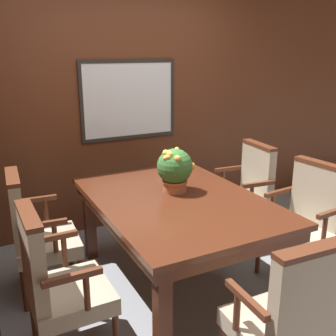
# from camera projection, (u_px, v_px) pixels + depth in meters

# --- Properties ---
(ground_plane) EXTENTS (14.00, 14.00, 0.00)m
(ground_plane) POSITION_uv_depth(u_px,v_px,m) (201.00, 298.00, 3.04)
(ground_plane) COLOR gray
(wall_back) EXTENTS (7.20, 0.08, 2.45)m
(wall_back) POSITION_uv_depth(u_px,v_px,m) (121.00, 112.00, 4.08)
(wall_back) COLOR #5B2D19
(wall_back) RESTS_ON ground_plane
(dining_table) EXTENTS (1.20, 1.69, 0.75)m
(dining_table) POSITION_uv_depth(u_px,v_px,m) (177.00, 209.00, 3.04)
(dining_table) COLOR #4C2314
(dining_table) RESTS_ON ground_plane
(chair_right_near) EXTENTS (0.52, 0.58, 0.98)m
(chair_right_near) POSITION_uv_depth(u_px,v_px,m) (306.00, 218.00, 3.21)
(chair_right_near) COLOR #562B19
(chair_right_near) RESTS_ON ground_plane
(chair_head_near) EXTENTS (0.57, 0.50, 0.98)m
(chair_head_near) POSITION_uv_depth(u_px,v_px,m) (291.00, 317.00, 2.02)
(chair_head_near) COLOR #562B19
(chair_head_near) RESTS_ON ground_plane
(chair_left_near) EXTENTS (0.48, 0.56, 0.98)m
(chair_left_near) POSITION_uv_depth(u_px,v_px,m) (56.00, 280.00, 2.34)
(chair_left_near) COLOR #562B19
(chair_left_near) RESTS_ON ground_plane
(chair_left_far) EXTENTS (0.51, 0.58, 0.98)m
(chair_left_far) POSITION_uv_depth(u_px,v_px,m) (35.00, 231.00, 2.99)
(chair_left_far) COLOR #562B19
(chair_left_far) RESTS_ON ground_plane
(chair_right_far) EXTENTS (0.52, 0.58, 0.98)m
(chair_right_far) POSITION_uv_depth(u_px,v_px,m) (246.00, 191.00, 3.84)
(chair_right_far) COLOR #562B19
(chair_right_far) RESTS_ON ground_plane
(potted_plant) EXTENTS (0.30, 0.28, 0.36)m
(potted_plant) POSITION_uv_depth(u_px,v_px,m) (175.00, 169.00, 3.10)
(potted_plant) COLOR #B2603D
(potted_plant) RESTS_ON dining_table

